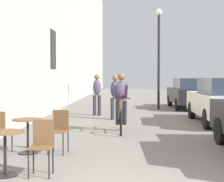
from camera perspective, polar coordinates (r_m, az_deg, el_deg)
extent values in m
cube|color=black|center=(16.52, -9.13, 6.41)|extent=(0.04, 1.10, 1.70)
cylinder|color=black|center=(6.28, -16.28, -12.46)|extent=(0.40, 0.40, 0.02)
cylinder|color=black|center=(6.20, -16.31, -9.35)|extent=(0.05, 0.05, 0.67)
cylinder|color=brown|center=(6.14, -16.35, -6.15)|extent=(0.64, 0.64, 0.02)
cylinder|color=black|center=(5.89, -9.78, -11.23)|extent=(0.02, 0.02, 0.45)
cylinder|color=black|center=(5.96, -12.88, -11.10)|extent=(0.02, 0.02, 0.45)
cylinder|color=black|center=(6.20, -9.18, -10.55)|extent=(0.02, 0.02, 0.45)
cylinder|color=black|center=(6.27, -12.14, -10.43)|extent=(0.02, 0.02, 0.45)
cube|color=brown|center=(6.03, -11.01, -8.65)|extent=(0.38, 0.38, 0.02)
cube|color=brown|center=(6.17, -10.66, -6.33)|extent=(0.34, 0.02, 0.42)
cylinder|color=black|center=(7.90, -12.95, -9.38)|extent=(0.40, 0.40, 0.02)
cylinder|color=black|center=(7.84, -12.97, -6.89)|extent=(0.05, 0.05, 0.67)
cylinder|color=brown|center=(7.79, -12.99, -4.35)|extent=(0.64, 0.64, 0.02)
cylinder|color=black|center=(8.10, -15.31, -7.57)|extent=(0.02, 0.02, 0.45)
cylinder|color=black|center=(7.81, -16.27, -7.95)|extent=(0.02, 0.02, 0.45)
cube|color=brown|center=(7.99, -16.86, -6.02)|extent=(0.42, 0.42, 0.02)
cylinder|color=black|center=(7.52, -7.63, -8.27)|extent=(0.02, 0.02, 0.45)
cylinder|color=black|center=(7.63, -9.95, -8.13)|extent=(0.02, 0.02, 0.45)
cylinder|color=black|center=(7.82, -6.85, -7.86)|extent=(0.02, 0.02, 0.45)
cylinder|color=black|center=(7.93, -9.09, -7.73)|extent=(0.02, 0.02, 0.45)
cube|color=brown|center=(7.69, -8.39, -6.27)|extent=(0.44, 0.44, 0.02)
cube|color=brown|center=(7.83, -7.95, -4.49)|extent=(0.34, 0.08, 0.42)
torus|color=black|center=(9.97, 1.40, -5.05)|extent=(0.05, 0.71, 0.71)
torus|color=black|center=(11.01, 1.44, -4.35)|extent=(0.05, 0.71, 0.71)
cylinder|color=maroon|center=(10.89, 1.44, -2.92)|extent=(0.04, 0.21, 0.58)
cylinder|color=maroon|center=(10.37, 1.42, -1.32)|extent=(0.04, 0.82, 0.14)
cylinder|color=maroon|center=(9.96, 1.41, -3.12)|extent=(0.04, 0.09, 0.67)
cylinder|color=maroon|center=(10.51, 1.43, -4.45)|extent=(0.04, 1.00, 0.12)
cylinder|color=black|center=(9.96, 1.41, -1.18)|extent=(0.52, 0.03, 0.03)
ellipsoid|color=black|center=(10.78, 1.44, -1.29)|extent=(0.12, 0.24, 0.06)
ellipsoid|color=#4C3D5B|center=(10.69, 1.44, 0.15)|extent=(0.34, 0.35, 0.59)
sphere|color=brown|center=(10.64, 1.44, 2.27)|extent=(0.22, 0.22, 0.22)
cylinder|color=#26262D|center=(10.65, 1.97, -3.39)|extent=(0.13, 0.40, 0.75)
cylinder|color=#26262D|center=(10.65, 0.89, -3.39)|extent=(0.13, 0.40, 0.75)
cylinder|color=#4C3D5B|center=(10.30, 2.22, 0.04)|extent=(0.11, 0.75, 0.48)
cylinder|color=#4C3D5B|center=(10.30, 0.63, 0.04)|extent=(0.10, 0.75, 0.48)
cylinder|color=#26262D|center=(13.60, 0.91, -2.78)|extent=(0.14, 0.14, 0.81)
cylinder|color=#26262D|center=(13.59, 0.07, -2.78)|extent=(0.14, 0.14, 0.81)
ellipsoid|color=#2D3342|center=(13.55, 0.49, 0.27)|extent=(0.36, 0.26, 0.64)
sphere|color=brown|center=(13.54, 0.49, 2.05)|extent=(0.22, 0.22, 0.22)
cylinder|color=#26262D|center=(15.09, -2.73, -2.24)|extent=(0.14, 0.14, 0.83)
cylinder|color=#26262D|center=(15.05, -1.98, -2.25)|extent=(0.14, 0.14, 0.83)
ellipsoid|color=#4C3D5B|center=(15.03, -2.36, 0.59)|extent=(0.37, 0.28, 0.66)
sphere|color=brown|center=(15.02, -2.36, 2.22)|extent=(0.22, 0.22, 0.22)
cylinder|color=black|center=(18.04, 7.28, 4.46)|extent=(0.12, 0.12, 4.60)
sphere|color=silver|center=(18.30, 7.32, 12.12)|extent=(0.32, 0.32, 0.32)
cylinder|color=black|center=(9.05, 16.64, -5.98)|extent=(0.22, 0.64, 0.63)
cube|color=beige|center=(13.06, 16.91, -1.92)|extent=(1.88, 4.40, 0.71)
cylinder|color=black|center=(14.33, 12.31, -2.94)|extent=(0.21, 0.63, 0.63)
cylinder|color=black|center=(11.51, 14.63, -4.22)|extent=(0.21, 0.63, 0.63)
cube|color=black|center=(18.81, 11.99, -0.67)|extent=(1.80, 4.29, 0.70)
cube|color=#283342|center=(18.29, 12.29, 1.15)|extent=(1.50, 2.32, 0.52)
cylinder|color=black|center=(20.10, 9.00, -1.46)|extent=(0.20, 0.62, 0.62)
cylinder|color=black|center=(20.37, 13.50, -1.44)|extent=(0.20, 0.62, 0.62)
cylinder|color=black|center=(17.31, 10.19, -2.05)|extent=(0.20, 0.62, 0.62)
cylinder|color=black|center=(17.63, 15.38, -2.02)|extent=(0.20, 0.62, 0.62)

